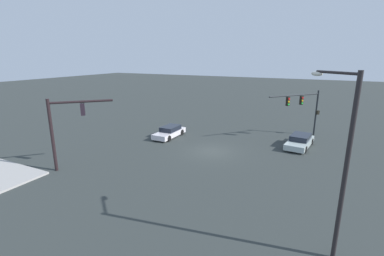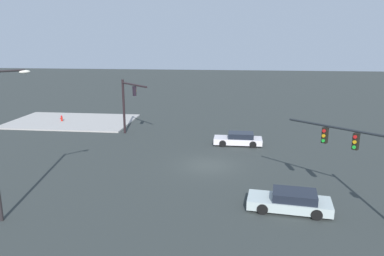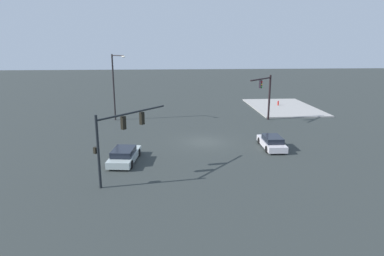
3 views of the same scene
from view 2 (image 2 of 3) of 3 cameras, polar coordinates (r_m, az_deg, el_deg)
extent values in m
plane|color=#2F3433|center=(29.33, 2.56, -5.84)|extent=(188.54, 188.54, 0.00)
cube|color=#A19E99|center=(46.89, -18.23, 1.01)|extent=(14.60, 9.30, 0.15)
cylinder|color=black|center=(22.87, 22.10, -0.04)|extent=(5.14, 4.46, 0.14)
cube|color=black|center=(22.62, 24.22, -1.93)|extent=(0.41, 0.41, 0.95)
cylinder|color=red|center=(22.41, 24.13, -1.29)|extent=(0.19, 0.18, 0.20)
cylinder|color=orange|center=(22.48, 24.06, -2.02)|extent=(0.19, 0.18, 0.20)
cylinder|color=green|center=(22.56, 23.99, -2.76)|extent=(0.19, 0.18, 0.20)
cube|color=black|center=(23.37, 20.05, -1.08)|extent=(0.41, 0.41, 0.95)
cylinder|color=red|center=(23.16, 19.93, -0.44)|extent=(0.19, 0.18, 0.20)
cylinder|color=orange|center=(23.23, 19.87, -1.16)|extent=(0.19, 0.18, 0.20)
cylinder|color=green|center=(23.31, 19.81, -1.87)|extent=(0.19, 0.18, 0.20)
cylinder|color=black|center=(39.29, -10.61, 3.29)|extent=(0.25, 0.25, 5.75)
cylinder|color=black|center=(36.88, -9.06, 6.68)|extent=(3.45, 3.44, 0.19)
cube|color=black|center=(36.92, -8.99, 5.72)|extent=(0.41, 0.41, 0.95)
cylinder|color=red|center=(36.96, -8.79, 6.20)|extent=(0.18, 0.18, 0.20)
cylinder|color=orange|center=(37.00, -8.77, 5.74)|extent=(0.18, 0.18, 0.20)
cylinder|color=green|center=(37.04, -8.75, 5.28)|extent=(0.18, 0.18, 0.20)
cylinder|color=black|center=(21.61, -27.31, 7.91)|extent=(1.43, 1.64, 0.12)
ellipsoid|color=silver|center=(21.92, -24.69, 7.98)|extent=(0.62, 0.65, 0.20)
cube|color=#ABBAB7|center=(22.58, 14.90, -11.30)|extent=(4.98, 2.45, 0.55)
cube|color=black|center=(22.38, 15.73, -10.11)|extent=(2.67, 1.95, 0.50)
cylinder|color=black|center=(21.81, 10.95, -12.33)|extent=(0.66, 0.29, 0.64)
cylinder|color=black|center=(23.42, 11.16, -10.46)|extent=(0.66, 0.29, 0.64)
cylinder|color=black|center=(21.94, 18.90, -12.69)|extent=(0.66, 0.29, 0.64)
cylinder|color=black|center=(23.54, 18.52, -10.80)|extent=(0.66, 0.29, 0.64)
cube|color=silver|center=(35.00, 7.17, -1.95)|extent=(4.54, 1.79, 0.55)
cube|color=black|center=(34.87, 7.64, -1.13)|extent=(2.37, 1.56, 0.50)
cylinder|color=black|center=(34.28, 4.82, -2.42)|extent=(0.64, 0.23, 0.64)
cylinder|color=black|center=(35.83, 4.93, -1.71)|extent=(0.64, 0.23, 0.64)
cylinder|color=black|center=(34.29, 9.51, -2.56)|extent=(0.64, 0.23, 0.64)
cylinder|color=black|center=(35.84, 9.41, -1.84)|extent=(0.64, 0.23, 0.64)
cylinder|color=red|center=(46.99, -19.69, 1.36)|extent=(0.22, 0.22, 0.55)
sphere|color=red|center=(46.92, -19.72, 1.77)|extent=(0.18, 0.18, 0.18)
cylinder|color=red|center=(47.06, -19.87, 1.39)|extent=(0.12, 0.10, 0.10)
camera|label=1|loc=(30.81, -47.95, 7.49)|focal=25.78mm
camera|label=3|loc=(39.17, 59.44, 7.05)|focal=31.92mm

